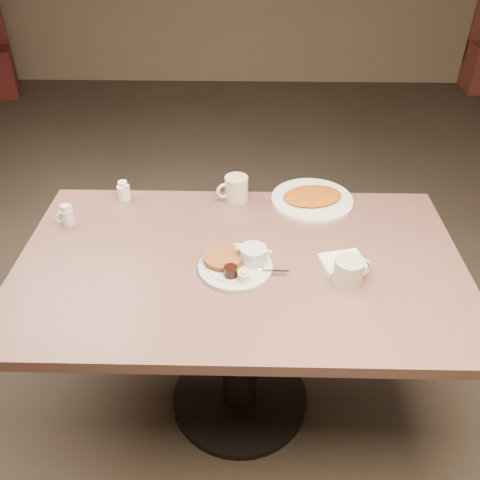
{
  "coord_description": "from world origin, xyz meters",
  "views": [
    {
      "loc": [
        0.03,
        -1.33,
        1.81
      ],
      "look_at": [
        0.0,
        0.02,
        0.82
      ],
      "focal_mm": 37.91,
      "sensor_mm": 36.0,
      "label": 1
    }
  ],
  "objects_px": {
    "diner_table": "(240,298)",
    "coffee_mug_far": "(236,189)",
    "main_plate": "(237,262)",
    "creamer_right": "(124,191)",
    "coffee_mug_near": "(350,271)",
    "creamer_left": "(67,215)",
    "hash_plate": "(312,198)"
  },
  "relations": [
    {
      "from": "creamer_right",
      "to": "hash_plate",
      "type": "bearing_deg",
      "value": -0.02
    },
    {
      "from": "main_plate",
      "to": "hash_plate",
      "type": "bearing_deg",
      "value": 55.92
    },
    {
      "from": "coffee_mug_near",
      "to": "creamer_left",
      "type": "distance_m",
      "value": 1.03
    },
    {
      "from": "coffee_mug_near",
      "to": "hash_plate",
      "type": "xyz_separation_m",
      "value": [
        -0.07,
        0.49,
        -0.03
      ]
    },
    {
      "from": "creamer_right",
      "to": "hash_plate",
      "type": "relative_size",
      "value": 0.21
    },
    {
      "from": "creamer_left",
      "to": "diner_table",
      "type": "bearing_deg",
      "value": -17.65
    },
    {
      "from": "coffee_mug_far",
      "to": "creamer_right",
      "type": "xyz_separation_m",
      "value": [
        -0.44,
        -0.01,
        -0.01
      ]
    },
    {
      "from": "main_plate",
      "to": "hash_plate",
      "type": "relative_size",
      "value": 0.8
    },
    {
      "from": "coffee_mug_near",
      "to": "creamer_left",
      "type": "relative_size",
      "value": 1.78
    },
    {
      "from": "diner_table",
      "to": "creamer_left",
      "type": "relative_size",
      "value": 18.75
    },
    {
      "from": "creamer_left",
      "to": "creamer_right",
      "type": "xyz_separation_m",
      "value": [
        0.17,
        0.18,
        0.0
      ]
    },
    {
      "from": "main_plate",
      "to": "creamer_right",
      "type": "relative_size",
      "value": 3.91
    },
    {
      "from": "main_plate",
      "to": "hash_plate",
      "type": "distance_m",
      "value": 0.51
    },
    {
      "from": "coffee_mug_far",
      "to": "creamer_left",
      "type": "bearing_deg",
      "value": -163.31
    },
    {
      "from": "hash_plate",
      "to": "creamer_right",
      "type": "bearing_deg",
      "value": 179.98
    },
    {
      "from": "diner_table",
      "to": "coffee_mug_near",
      "type": "relative_size",
      "value": 10.53
    },
    {
      "from": "creamer_right",
      "to": "hash_plate",
      "type": "height_order",
      "value": "creamer_right"
    },
    {
      "from": "hash_plate",
      "to": "coffee_mug_far",
      "type": "bearing_deg",
      "value": 178.84
    },
    {
      "from": "coffee_mug_near",
      "to": "coffee_mug_far",
      "type": "bearing_deg",
      "value": 126.94
    },
    {
      "from": "creamer_right",
      "to": "main_plate",
      "type": "bearing_deg",
      "value": -42.46
    },
    {
      "from": "diner_table",
      "to": "hash_plate",
      "type": "xyz_separation_m",
      "value": [
        0.28,
        0.38,
        0.18
      ]
    },
    {
      "from": "coffee_mug_near",
      "to": "creamer_right",
      "type": "distance_m",
      "value": 0.95
    },
    {
      "from": "creamer_left",
      "to": "creamer_right",
      "type": "distance_m",
      "value": 0.25
    },
    {
      "from": "coffee_mug_far",
      "to": "hash_plate",
      "type": "relative_size",
      "value": 0.36
    },
    {
      "from": "diner_table",
      "to": "coffee_mug_far",
      "type": "xyz_separation_m",
      "value": [
        -0.03,
        0.39,
        0.22
      ]
    },
    {
      "from": "diner_table",
      "to": "coffee_mug_far",
      "type": "bearing_deg",
      "value": 93.8
    },
    {
      "from": "main_plate",
      "to": "creamer_right",
      "type": "bearing_deg",
      "value": 137.54
    },
    {
      "from": "main_plate",
      "to": "coffee_mug_near",
      "type": "bearing_deg",
      "value": -10.78
    },
    {
      "from": "coffee_mug_far",
      "to": "creamer_left",
      "type": "height_order",
      "value": "coffee_mug_far"
    },
    {
      "from": "coffee_mug_far",
      "to": "diner_table",
      "type": "bearing_deg",
      "value": -86.2
    },
    {
      "from": "diner_table",
      "to": "creamer_right",
      "type": "height_order",
      "value": "creamer_right"
    },
    {
      "from": "coffee_mug_near",
      "to": "coffee_mug_far",
      "type": "xyz_separation_m",
      "value": [
        -0.37,
        0.49,
        0.0
      ]
    }
  ]
}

